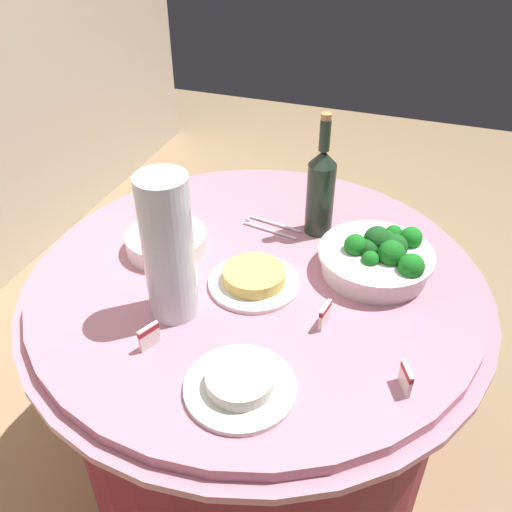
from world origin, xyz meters
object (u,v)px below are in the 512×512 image
(food_plate_noodles, at_px, (254,279))
(plate_stack, at_px, (167,242))
(label_placard_rear, at_px, (325,314))
(broccoli_bowl, at_px, (379,257))
(wine_bottle, at_px, (321,189))
(decorative_fruit_vase, at_px, (169,255))
(serving_tongs, at_px, (270,227))
(food_plate_rice, at_px, (240,384))
(label_placard_mid, at_px, (406,377))
(label_placard_front, at_px, (149,335))

(food_plate_noodles, bearing_deg, plate_stack, 76.74)
(plate_stack, relative_size, label_placard_rear, 3.82)
(broccoli_bowl, height_order, wine_bottle, wine_bottle)
(decorative_fruit_vase, bearing_deg, plate_stack, 30.91)
(decorative_fruit_vase, bearing_deg, serving_tongs, -13.83)
(food_plate_rice, xyz_separation_m, label_placard_mid, (0.11, -0.30, 0.02))
(plate_stack, xyz_separation_m, serving_tongs, (0.19, -0.22, -0.02))
(wine_bottle, xyz_separation_m, label_placard_front, (-0.55, 0.22, -0.10))
(wine_bottle, distance_m, serving_tongs, 0.18)
(broccoli_bowl, distance_m, label_placard_front, 0.58)
(wine_bottle, relative_size, food_plate_rice, 1.53)
(decorative_fruit_vase, xyz_separation_m, label_placard_rear, (0.07, -0.33, -0.12))
(broccoli_bowl, height_order, label_placard_rear, broccoli_bowl)
(food_plate_noodles, relative_size, label_placard_rear, 4.00)
(food_plate_rice, distance_m, food_plate_noodles, 0.32)
(label_placard_front, xyz_separation_m, label_placard_rear, (0.19, -0.33, 0.00))
(food_plate_noodles, xyz_separation_m, label_placard_mid, (-0.20, -0.38, 0.01))
(broccoli_bowl, xyz_separation_m, plate_stack, (-0.09, 0.53, -0.02))
(broccoli_bowl, relative_size, food_plate_rice, 1.27)
(plate_stack, distance_m, serving_tongs, 0.29)
(decorative_fruit_vase, bearing_deg, label_placard_front, -179.25)
(plate_stack, xyz_separation_m, wine_bottle, (0.22, -0.35, 0.10))
(broccoli_bowl, xyz_separation_m, food_plate_rice, (-0.46, 0.19, -0.03))
(decorative_fruit_vase, distance_m, food_plate_noodles, 0.24)
(label_placard_mid, relative_size, label_placard_rear, 1.00)
(label_placard_front, bearing_deg, decorative_fruit_vase, 0.75)
(decorative_fruit_vase, xyz_separation_m, label_placard_mid, (-0.06, -0.52, -0.12))
(plate_stack, relative_size, label_placard_mid, 3.82)
(broccoli_bowl, bearing_deg, label_placard_front, 135.55)
(broccoli_bowl, distance_m, serving_tongs, 0.33)
(decorative_fruit_vase, relative_size, label_placard_front, 6.18)
(broccoli_bowl, xyz_separation_m, wine_bottle, (0.13, 0.18, 0.08))
(food_plate_noodles, relative_size, label_placard_mid, 4.00)
(broccoli_bowl, relative_size, label_placard_rear, 5.09)
(wine_bottle, bearing_deg, label_placard_front, 157.82)
(label_placard_mid, bearing_deg, decorative_fruit_vase, 83.63)
(food_plate_rice, height_order, label_placard_mid, label_placard_mid)
(serving_tongs, bearing_deg, label_placard_front, 169.49)
(plate_stack, distance_m, wine_bottle, 0.42)
(decorative_fruit_vase, distance_m, label_placard_rear, 0.36)
(serving_tongs, relative_size, label_placard_rear, 3.05)
(wine_bottle, bearing_deg, food_plate_noodles, 163.09)
(broccoli_bowl, height_order, food_plate_rice, broccoli_bowl)
(plate_stack, relative_size, serving_tongs, 1.25)
(label_placard_front, distance_m, label_placard_mid, 0.52)
(food_plate_rice, height_order, label_placard_rear, label_placard_rear)
(wine_bottle, distance_m, decorative_fruit_vase, 0.48)
(label_placard_mid, bearing_deg, plate_stack, 67.62)
(broccoli_bowl, xyz_separation_m, label_placard_rear, (-0.23, 0.08, -0.01))
(label_placard_front, bearing_deg, food_plate_noodles, -27.33)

